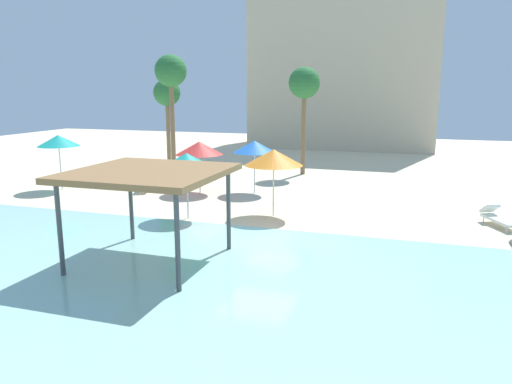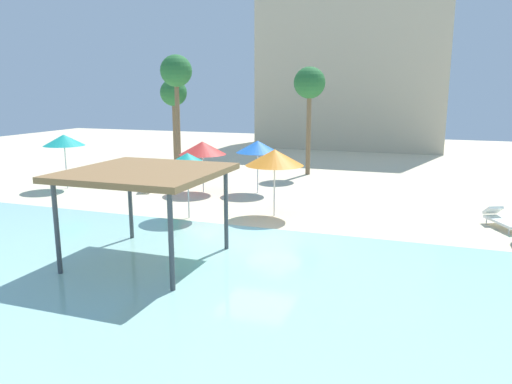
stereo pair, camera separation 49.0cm
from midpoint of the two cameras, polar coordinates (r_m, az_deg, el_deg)
The scene contains 14 objects.
ground_plane at distance 17.24m, azimuth -0.56°, elevation -5.69°, with size 80.00×80.00×0.00m, color beige.
lagoon_water at distance 12.68m, azimuth -8.27°, elevation -12.36°, with size 44.00×13.50×0.04m, color #99D1C6.
shade_pavilion at distance 14.89m, azimuth -13.28°, elevation 1.85°, with size 4.33×4.33×2.86m.
beach_umbrella_orange_0 at distance 20.15m, azimuth 1.37°, elevation 4.04°, with size 2.41×2.41×2.79m.
beach_umbrella_teal_1 at distance 27.69m, azimuth -22.45°, elevation 5.53°, with size 2.13×2.13×2.88m.
beach_umbrella_teal_2 at distance 19.94m, azimuth -8.77°, elevation 3.67°, with size 2.07×2.07×2.70m.
beach_umbrella_blue_3 at distance 24.74m, azimuth -0.75°, elevation 5.28°, with size 2.17×2.17×2.67m.
beach_umbrella_red_4 at distance 25.03m, azimuth -7.18°, elevation 5.07°, with size 2.40×2.40×2.62m.
lounge_chair_0 at distance 21.10m, azimuth 25.71°, elevation -2.68°, with size 1.37×1.97×0.74m.
lounge_chair_1 at distance 26.38m, azimuth -13.48°, elevation 0.89°, with size 1.32×1.98×0.74m.
palm_tree_0 at distance 30.36m, azimuth 5.16°, elevation 12.22°, with size 1.90×1.90×6.54m.
palm_tree_1 at distance 35.99m, azimuth -10.70°, elevation 11.07°, with size 1.90×1.90×5.92m.
palm_tree_3 at distance 30.44m, azimuth -10.33°, elevation 13.30°, with size 1.90×1.90×7.23m.
hotel_block_0 at distance 48.24m, azimuth 10.34°, elevation 15.03°, with size 16.13×11.43×16.06m, color beige.
Camera 1 is at (4.98, -15.67, 5.19)m, focal length 34.44 mm.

